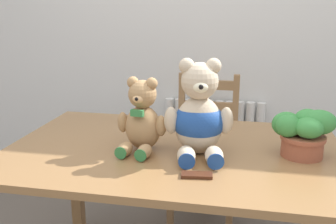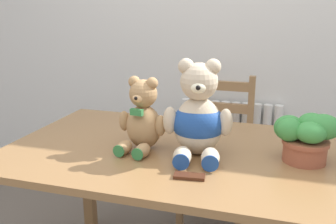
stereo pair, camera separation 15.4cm
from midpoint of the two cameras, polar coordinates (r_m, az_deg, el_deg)
wall_back at (r=2.67m, az=3.92°, el=14.48°), size 8.00×0.04×2.60m
radiator at (r=2.78m, az=5.26°, el=-6.15°), size 0.72×0.10×0.71m
dining_table at (r=1.65m, az=-1.78°, el=-8.64°), size 1.43×0.92×0.77m
wooden_chair_behind at (r=2.44m, az=3.86°, el=-5.97°), size 0.40×0.45×0.94m
teddy_bear_left at (r=1.57m, az=-6.80°, el=-1.16°), size 0.22×0.23×0.31m
teddy_bear_right at (r=1.51m, az=1.85°, el=-0.80°), size 0.28×0.30×0.39m
potted_plant at (r=1.57m, az=17.31°, el=-2.86°), size 0.25×0.18×0.20m
chocolate_bar at (r=1.35m, az=1.13°, el=-9.66°), size 0.12×0.06×0.01m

